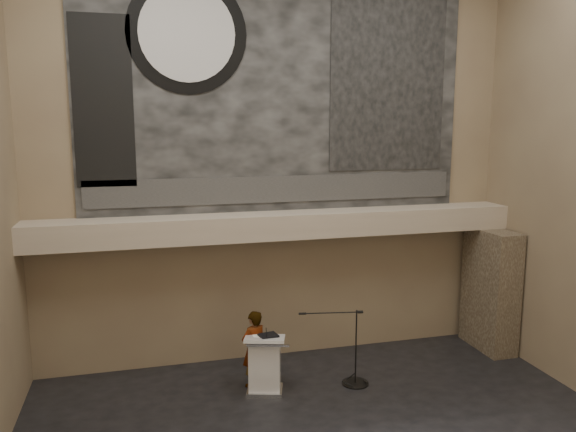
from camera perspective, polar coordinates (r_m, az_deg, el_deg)
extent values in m
cube|color=#77624B|center=(11.69, -1.01, 5.71)|extent=(10.00, 0.02, 8.50)
cube|color=#77624B|center=(4.41, 24.78, -1.50)|extent=(10.00, 0.02, 8.50)
cube|color=tan|center=(11.47, -0.51, -0.91)|extent=(10.00, 0.80, 0.50)
cylinder|color=#B2893D|center=(11.19, -8.42, -2.74)|extent=(0.04, 0.04, 0.06)
cylinder|color=#B2893D|center=(12.08, 8.32, -1.83)|extent=(0.04, 0.04, 0.06)
cube|color=black|center=(11.65, -1.00, 12.83)|extent=(8.00, 0.05, 5.00)
cube|color=#303030|center=(11.68, -0.92, 2.75)|extent=(7.76, 0.02, 0.55)
cylinder|color=black|center=(11.42, -10.21, 17.80)|extent=(2.30, 0.02, 2.30)
cylinder|color=silver|center=(11.40, -10.20, 17.82)|extent=(1.84, 0.02, 1.84)
cube|color=black|center=(12.42, 10.15, 12.95)|extent=(2.60, 0.02, 3.60)
cube|color=black|center=(11.28, -18.29, 10.95)|extent=(1.10, 0.02, 3.20)
cube|color=#46392B|center=(13.37, 19.86, -7.03)|extent=(0.60, 1.40, 2.70)
cube|color=silver|center=(11.07, -2.36, -17.27)|extent=(0.77, 0.67, 0.08)
cube|color=silver|center=(10.84, -2.38, -14.81)|extent=(0.67, 0.55, 0.96)
cube|color=silver|center=(10.62, -2.38, -12.35)|extent=(0.86, 0.71, 0.13)
cube|color=black|center=(10.64, -2.01, -12.05)|extent=(0.38, 0.33, 0.04)
cube|color=white|center=(10.61, -2.89, -12.20)|extent=(0.22, 0.30, 0.00)
imported|color=white|center=(11.03, -3.48, -13.31)|extent=(0.65, 0.55, 1.50)
cylinder|color=black|center=(11.46, 6.84, -16.49)|extent=(0.52, 0.52, 0.02)
cylinder|color=black|center=(11.16, 6.92, -13.10)|extent=(0.03, 0.03, 1.49)
cylinder|color=black|center=(10.82, 4.25, -9.79)|extent=(1.14, 0.22, 0.02)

